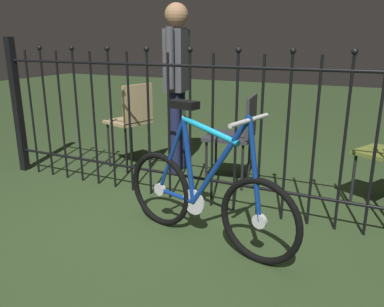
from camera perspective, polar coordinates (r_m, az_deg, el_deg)
ground_plane at (r=2.84m, az=-4.79°, el=-11.11°), size 20.00×20.00×0.00m
iron_fence at (r=3.10m, az=-0.73°, el=4.41°), size 3.97×0.07×1.34m
bicycle at (r=2.54m, az=1.91°, el=-6.20°), size 1.34×0.45×0.94m
chair_tan at (r=4.01m, az=-8.82°, el=5.38°), size 0.48×0.47×0.89m
chair_charcoal at (r=3.56m, az=6.78°, el=3.36°), size 0.47×0.46×0.84m
person_visitor at (r=3.85m, az=-2.23°, el=11.56°), size 0.23×0.47×1.65m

